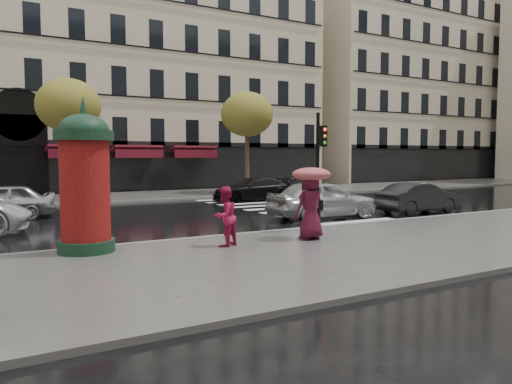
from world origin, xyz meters
TOP-DOWN VIEW (x-y plane):
  - ground at (0.00, 0.00)m, footprint 160.00×160.00m
  - near_sidewalk at (0.00, -0.50)m, footprint 90.00×7.00m
  - far_sidewalk at (0.00, 19.00)m, footprint 90.00×6.00m
  - near_kerb at (0.00, 3.00)m, footprint 90.00×0.25m
  - far_kerb at (0.00, 16.00)m, footprint 90.00×0.25m
  - zebra_crossing at (6.00, 9.60)m, footprint 3.60×11.75m
  - bldg_far_corner at (6.00, 30.00)m, footprint 26.00×14.00m
  - bldg_far_right at (34.00, 30.00)m, footprint 24.00×14.00m
  - tree_far_left at (-2.00, 18.00)m, footprint 3.40×3.40m
  - tree_far_right at (9.00, 18.00)m, footprint 3.40×3.40m
  - woman_umbrella at (1.64, 1.14)m, footprint 1.11×1.11m
  - woman_red at (-1.06, 1.31)m, footprint 0.96×0.89m
  - man_burgundy at (1.56, 1.07)m, footprint 0.96×0.65m
  - morris_column at (-4.38, 2.40)m, footprint 1.43×1.43m
  - traffic_light at (2.78, 2.26)m, footprint 0.26×0.36m
  - car_silver at (5.39, 5.43)m, footprint 4.63×2.02m
  - car_darkgrey at (10.20, 4.77)m, footprint 4.05×1.43m
  - car_black at (6.85, 13.55)m, footprint 4.67×2.21m

SIDE VIEW (x-z plane):
  - ground at x=0.00m, z-range 0.00..0.00m
  - zebra_crossing at x=6.00m, z-range 0.00..0.01m
  - near_sidewalk at x=0.00m, z-range 0.00..0.12m
  - far_sidewalk at x=0.00m, z-range 0.00..0.12m
  - near_kerb at x=0.00m, z-range 0.00..0.14m
  - far_kerb at x=0.00m, z-range 0.00..0.14m
  - car_black at x=6.85m, z-range 0.00..1.32m
  - car_darkgrey at x=10.20m, z-range 0.00..1.33m
  - car_silver at x=5.39m, z-range 0.00..1.55m
  - woman_red at x=-1.06m, z-range 0.12..1.71m
  - man_burgundy at x=1.56m, z-range 0.12..2.04m
  - woman_umbrella at x=1.64m, z-range 0.46..2.59m
  - morris_column at x=-4.38m, z-range 0.04..3.90m
  - traffic_light at x=2.78m, z-range 0.52..4.27m
  - tree_far_left at x=-2.00m, z-range 1.85..8.49m
  - tree_far_right at x=9.00m, z-range 1.85..8.49m
  - bldg_far_corner at x=6.00m, z-range -0.14..22.76m
  - bldg_far_right at x=34.00m, z-range -0.14..22.76m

